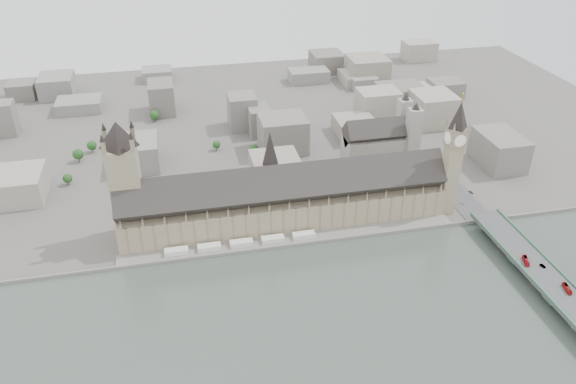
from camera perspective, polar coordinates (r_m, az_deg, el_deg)
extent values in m
plane|color=#595651|center=(452.97, 0.16, -4.48)|extent=(900.00, 900.00, 0.00)
cube|color=slate|center=(440.21, 0.59, -5.42)|extent=(600.00, 1.50, 3.00)
cube|color=slate|center=(446.42, 0.37, -4.92)|extent=(270.00, 15.00, 2.00)
cube|color=white|center=(437.85, -11.27, -5.93)|extent=(18.00, 7.00, 4.00)
cube|color=white|center=(438.02, -8.00, -5.57)|extent=(18.00, 7.00, 4.00)
cube|color=white|center=(439.61, -4.75, -5.19)|extent=(18.00, 7.00, 4.00)
cube|color=white|center=(442.61, -1.54, -4.80)|extent=(18.00, 7.00, 4.00)
cube|color=white|center=(447.00, 1.61, -4.40)|extent=(18.00, 7.00, 4.00)
cube|color=gray|center=(462.24, -0.37, -1.82)|extent=(265.00, 40.00, 25.00)
cube|color=#2D2A28|center=(450.50, -0.38, 0.61)|extent=(265.00, 40.73, 40.73)
cube|color=gray|center=(486.89, 16.03, 1.22)|extent=(12.00, 12.00, 62.00)
cube|color=#83725A|center=(469.73, 16.70, 5.36)|extent=(14.00, 14.00, 16.00)
cylinder|color=white|center=(473.12, 17.47, 5.42)|extent=(0.60, 10.00, 10.00)
cylinder|color=white|center=(466.42, 15.92, 5.30)|extent=(0.60, 10.00, 10.00)
cylinder|color=white|center=(475.41, 16.31, 5.73)|extent=(10.00, 0.60, 10.00)
cylinder|color=white|center=(464.09, 17.10, 4.98)|extent=(10.00, 0.60, 10.00)
cone|color=black|center=(462.33, 17.05, 7.48)|extent=(17.00, 17.00, 22.00)
cylinder|color=gold|center=(457.31, 17.31, 9.09)|extent=(1.00, 1.00, 6.00)
sphere|color=gold|center=(456.11, 17.38, 9.50)|extent=(2.00, 2.00, 2.00)
cone|color=#83725A|center=(473.22, 17.26, 7.06)|extent=(2.40, 2.40, 8.00)
cone|color=#83725A|center=(467.18, 15.85, 6.98)|extent=(2.40, 2.40, 8.00)
cone|color=#83725A|center=(462.96, 17.99, 6.41)|extent=(2.40, 2.40, 8.00)
cone|color=#83725A|center=(456.78, 16.56, 6.32)|extent=(2.40, 2.40, 8.00)
cube|color=gray|center=(447.90, -16.00, -0.17)|extent=(23.00, 23.00, 80.00)
cone|color=black|center=(425.46, -16.95, 5.62)|extent=(30.00, 30.00, 20.00)
cylinder|color=#83725A|center=(450.05, -1.79, 1.72)|extent=(12.00, 12.00, 20.00)
cone|color=black|center=(438.93, -1.84, 4.46)|extent=(13.00, 13.00, 28.00)
cube|color=#474749|center=(446.39, 23.74, -7.32)|extent=(25.00, 325.00, 10.25)
cube|color=#9F998F|center=(549.73, 8.76, 3.97)|extent=(60.00, 28.00, 34.00)
cube|color=#2D2A28|center=(540.33, 8.94, 6.06)|extent=(60.00, 28.28, 28.28)
cube|color=#9F998F|center=(564.89, 11.53, 6.15)|extent=(12.00, 12.00, 64.00)
cube|color=#9F998F|center=(545.16, 12.48, 5.10)|extent=(12.00, 12.00, 64.00)
imported|color=red|center=(442.45, 23.01, -6.41)|extent=(6.31, 11.75, 3.20)
imported|color=#B11816|center=(427.78, 26.49, -8.75)|extent=(4.85, 11.29, 3.06)
imported|color=gray|center=(443.24, 24.46, -6.84)|extent=(2.90, 4.95, 1.54)
imported|color=gray|center=(514.72, 18.11, -0.03)|extent=(3.21, 5.38, 1.46)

